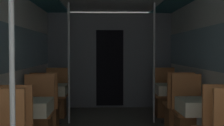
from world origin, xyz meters
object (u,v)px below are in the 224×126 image
object	(u,v)px
chair_right_far_2	(165,102)
support_pole_right_2	(154,63)
chair_left_far_1	(38,123)
chair_left_near_2	(46,113)
support_pole_left_0	(12,83)
dining_table_right_1	(201,110)
dining_table_left_2	(51,92)
chair_right_near_2	(178,113)
chair_right_far_1	(189,122)
chair_left_far_2	(56,102)
support_pole_left_2	(69,63)
dining_table_right_2	(171,92)
dining_table_left_1	(28,111)

from	to	relation	value
chair_right_far_2	support_pole_right_2	bearing A→B (deg)	59.83
chair_left_far_1	chair_left_near_2	distance (m)	0.68
support_pole_left_0	dining_table_right_1	size ratio (longest dim) A/B	3.12
dining_table_left_2	chair_right_near_2	distance (m)	2.32
support_pole_right_2	chair_right_far_2	bearing A→B (deg)	59.83
chair_left_far_1	chair_right_far_2	bearing A→B (deg)	-141.20
chair_left_near_2	support_pole_left_0	bearing A→B (deg)	-83.90
chair_right_far_1	support_pole_right_2	distance (m)	1.52
support_pole_right_2	dining_table_right_1	bearing A→B (deg)	-79.76
chair_left_near_2	chair_left_far_2	world-z (taller)	same
chair_left_far_1	support_pole_left_2	xyz separation A→B (m)	(0.32, 1.24, 0.82)
support_pole_left_0	chair_left_far_2	world-z (taller)	support_pole_left_0
support_pole_left_0	chair_right_far_1	size ratio (longest dim) A/B	2.26
chair_left_far_1	dining_table_right_2	bearing A→B (deg)	-151.01
support_pole_left_0	support_pole_left_2	size ratio (longest dim) A/B	1.00
dining_table_right_1	chair_right_far_1	xyz separation A→B (m)	(0.00, 0.56, -0.28)
dining_table_left_1	chair_right_far_1	xyz separation A→B (m)	(2.23, 0.56, -0.28)
chair_left_far_1	dining_table_left_2	distance (m)	1.27
dining_table_right_2	dining_table_right_1	bearing A→B (deg)	-90.00
dining_table_left_2	dining_table_right_2	xyz separation A→B (m)	(2.23, 0.00, 0.00)
chair_left_far_1	chair_left_far_2	xyz separation A→B (m)	(0.00, 1.79, 0.00)
support_pole_left_2	support_pole_left_0	bearing A→B (deg)	-90.00
dining_table_left_1	dining_table_right_2	distance (m)	2.86
support_pole_left_2	chair_right_far_2	bearing A→B (deg)	16.30
chair_left_far_1	support_pole_left_2	size ratio (longest dim) A/B	0.44
support_pole_left_0	dining_table_left_2	bearing A→B (deg)	95.16
dining_table_left_1	dining_table_right_1	world-z (taller)	same
chair_left_far_1	chair_right_far_2	size ratio (longest dim) A/B	1.00
support_pole_left_2	chair_left_far_2	bearing A→B (deg)	120.17
dining_table_left_2	chair_right_far_1	size ratio (longest dim) A/B	0.72
chair_left_far_1	dining_table_left_1	bearing A→B (deg)	90.00
chair_left_near_2	chair_right_far_2	distance (m)	2.49
dining_table_left_2	support_pole_right_2	xyz separation A→B (m)	(1.91, 0.00, 0.54)
chair_right_far_1	support_pole_right_2	size ratio (longest dim) A/B	0.44
support_pole_left_0	chair_left_near_2	world-z (taller)	support_pole_left_0
chair_left_near_2	support_pole_right_2	distance (m)	2.15
dining_table_right_2	support_pole_right_2	size ratio (longest dim) A/B	0.32
chair_left_near_2	chair_right_near_2	bearing A→B (deg)	0.00
dining_table_right_1	support_pole_right_2	size ratio (longest dim) A/B	0.32
support_pole_left_0	dining_table_right_1	xyz separation A→B (m)	(1.91, 1.79, -0.54)
support_pole_left_0	support_pole_right_2	world-z (taller)	same
chair_left_near_2	chair_right_near_2	size ratio (longest dim) A/B	1.00
dining_table_left_1	chair_right_far_2	xyz separation A→B (m)	(2.23, 2.35, -0.28)
chair_left_far_1	chair_right_far_2	xyz separation A→B (m)	(2.23, 1.79, 0.00)
support_pole_left_0	chair_right_near_2	xyz separation A→B (m)	(1.91, 3.03, -0.82)
dining_table_right_2	chair_left_far_1	bearing A→B (deg)	-151.01
support_pole_left_0	dining_table_left_1	size ratio (longest dim) A/B	3.12
dining_table_right_2	chair_right_far_2	bearing A→B (deg)	90.00
support_pole_left_0	dining_table_right_2	size ratio (longest dim) A/B	3.12
support_pole_left_0	dining_table_right_1	bearing A→B (deg)	43.25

